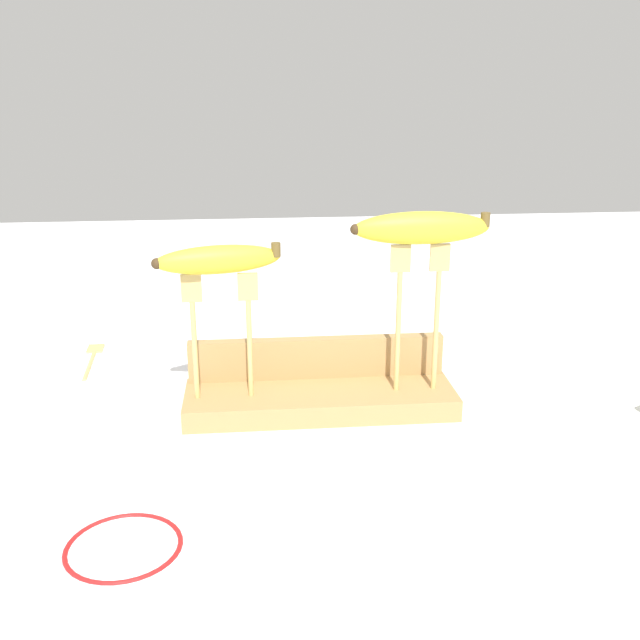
# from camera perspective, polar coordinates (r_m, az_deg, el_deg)

# --- Properties ---
(ground_plane) EXTENTS (3.00, 3.00, 0.00)m
(ground_plane) POSITION_cam_1_polar(r_m,az_deg,el_deg) (1.01, -0.00, -7.02)
(ground_plane) COLOR silver
(wooden_board) EXTENTS (0.37, 0.12, 0.03)m
(wooden_board) POSITION_cam_1_polar(r_m,az_deg,el_deg) (1.00, -0.00, -6.25)
(wooden_board) COLOR #A87F4C
(wooden_board) RESTS_ON ground
(board_backstop) EXTENTS (0.36, 0.02, 0.06)m
(board_backstop) POSITION_cam_1_polar(r_m,az_deg,el_deg) (1.03, -0.26, -2.94)
(board_backstop) COLOR #A87F4C
(board_backstop) RESTS_ON wooden_board
(fork_stand_left) EXTENTS (0.10, 0.01, 0.17)m
(fork_stand_left) POSITION_cam_1_polar(r_m,az_deg,el_deg) (0.95, -7.72, -0.32)
(fork_stand_left) COLOR tan
(fork_stand_left) RESTS_ON wooden_board
(fork_stand_right) EXTENTS (0.08, 0.01, 0.20)m
(fork_stand_right) POSITION_cam_1_polar(r_m,az_deg,el_deg) (0.97, 7.68, 1.15)
(fork_stand_right) COLOR tan
(fork_stand_right) RESTS_ON wooden_board
(banana_raised_left) EXTENTS (0.16, 0.06, 0.04)m
(banana_raised_left) POSITION_cam_1_polar(r_m,az_deg,el_deg) (0.93, -7.94, 4.71)
(banana_raised_left) COLOR yellow
(banana_raised_left) RESTS_ON fork_stand_left
(banana_raised_right) EXTENTS (0.18, 0.04, 0.04)m
(banana_raised_right) POSITION_cam_1_polar(r_m,az_deg,el_deg) (0.94, 7.94, 7.14)
(banana_raised_right) COLOR yellow
(banana_raised_right) RESTS_ON fork_stand_right
(fork_fallen_near) EXTENTS (0.03, 0.16, 0.01)m
(fork_fallen_near) POSITION_cam_1_polar(r_m,az_deg,el_deg) (1.25, -17.34, -2.65)
(fork_fallen_near) COLOR tan
(fork_fallen_near) RESTS_ON ground
(fork_fallen_far) EXTENTS (0.13, 0.13, 0.01)m
(fork_fallen_far) POSITION_cam_1_polar(r_m,az_deg,el_deg) (1.15, 2.59, -3.74)
(fork_fallen_far) COLOR tan
(fork_fallen_far) RESTS_ON ground
(wire_coil) EXTENTS (0.11, 0.11, 0.01)m
(wire_coil) POSITION_cam_1_polar(r_m,az_deg,el_deg) (0.76, -15.11, -16.60)
(wire_coil) COLOR red
(wire_coil) RESTS_ON ground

